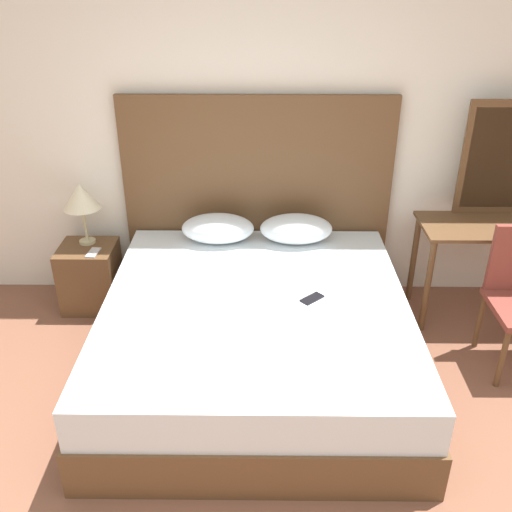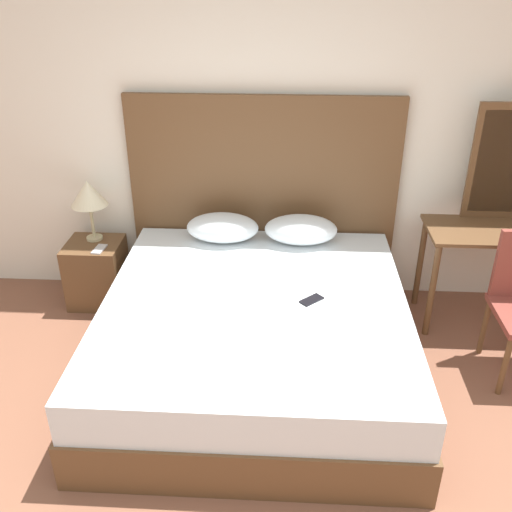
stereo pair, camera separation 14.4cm
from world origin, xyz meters
TOP-DOWN VIEW (x-y plane):
  - wall_back at (0.00, 2.46)m, footprint 10.00×0.06m
  - bed at (0.10, 1.35)m, footprint 1.88×2.01m
  - headboard at (0.10, 2.38)m, footprint 1.97×0.05m
  - pillow_left at (-0.19, 2.16)m, footprint 0.52×0.30m
  - pillow_right at (0.38, 2.16)m, footprint 0.52×0.30m
  - phone_on_bed at (0.44, 1.37)m, footprint 0.16×0.15m
  - nightstand at (-1.16, 2.14)m, footprint 0.41×0.38m
  - table_lamp at (-1.17, 2.21)m, footprint 0.27×0.27m
  - phone_on_nightstand at (-1.08, 2.04)m, footprint 0.08×0.16m
  - vanity_desk at (1.79, 2.04)m, footprint 1.08×0.49m
  - vanity_mirror at (1.79, 2.26)m, footprint 0.54×0.03m

SIDE VIEW (x-z plane):
  - nightstand at x=-1.16m, z-range 0.00..0.50m
  - bed at x=0.10m, z-range 0.00..0.54m
  - phone_on_nightstand at x=-1.08m, z-range 0.50..0.51m
  - phone_on_bed at x=0.44m, z-range 0.54..0.55m
  - vanity_desk at x=1.79m, z-range 0.25..0.98m
  - pillow_left at x=-0.19m, z-range 0.54..0.75m
  - pillow_right at x=0.38m, z-range 0.54..0.75m
  - headboard at x=0.10m, z-range 0.00..1.55m
  - table_lamp at x=-1.17m, z-range 0.63..1.09m
  - vanity_mirror at x=1.79m, z-range 0.74..1.55m
  - wall_back at x=0.00m, z-range 0.00..2.70m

